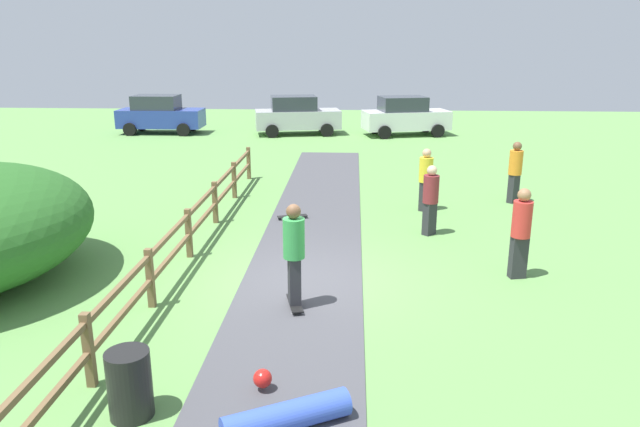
{
  "coord_description": "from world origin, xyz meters",
  "views": [
    {
      "loc": [
        0.98,
        -11.0,
        4.65
      ],
      "look_at": [
        0.28,
        1.44,
        1.0
      ],
      "focal_mm": 33.6,
      "sensor_mm": 36.0,
      "label": 1
    }
  ],
  "objects_px": {
    "trash_bin": "(130,384)",
    "bystander_yellow": "(426,177)",
    "skater_fallen": "(285,413)",
    "skateboard_loose": "(292,216)",
    "bystander_maroon": "(431,197)",
    "bystander_red": "(521,229)",
    "parked_car_blue": "(160,114)",
    "parked_car_silver": "(297,115)",
    "parked_car_white": "(405,116)",
    "bystander_orange": "(515,169)",
    "skater_riding": "(294,250)"
  },
  "relations": [
    {
      "from": "trash_bin",
      "to": "bystander_yellow",
      "type": "relative_size",
      "value": 0.51
    },
    {
      "from": "skater_fallen",
      "to": "skateboard_loose",
      "type": "relative_size",
      "value": 1.95
    },
    {
      "from": "bystander_maroon",
      "to": "bystander_red",
      "type": "bearing_deg",
      "value": -61.78
    },
    {
      "from": "trash_bin",
      "to": "bystander_maroon",
      "type": "distance_m",
      "value": 9.0
    },
    {
      "from": "trash_bin",
      "to": "bystander_maroon",
      "type": "height_order",
      "value": "bystander_maroon"
    },
    {
      "from": "bystander_maroon",
      "to": "skater_fallen",
      "type": "bearing_deg",
      "value": -109.0
    },
    {
      "from": "skateboard_loose",
      "to": "bystander_maroon",
      "type": "distance_m",
      "value": 3.76
    },
    {
      "from": "parked_car_blue",
      "to": "parked_car_silver",
      "type": "height_order",
      "value": "same"
    },
    {
      "from": "trash_bin",
      "to": "parked_car_blue",
      "type": "bearing_deg",
      "value": 106.68
    },
    {
      "from": "bystander_red",
      "to": "parked_car_white",
      "type": "bearing_deg",
      "value": 92.46
    },
    {
      "from": "bystander_orange",
      "to": "parked_car_white",
      "type": "distance_m",
      "value": 12.86
    },
    {
      "from": "trash_bin",
      "to": "skater_fallen",
      "type": "bearing_deg",
      "value": -3.91
    },
    {
      "from": "bystander_maroon",
      "to": "parked_car_silver",
      "type": "relative_size",
      "value": 0.39
    },
    {
      "from": "skater_fallen",
      "to": "bystander_maroon",
      "type": "height_order",
      "value": "bystander_maroon"
    },
    {
      "from": "parked_car_blue",
      "to": "skater_riding",
      "type": "bearing_deg",
      "value": -66.44
    },
    {
      "from": "bystander_yellow",
      "to": "bystander_maroon",
      "type": "distance_m",
      "value": 2.18
    },
    {
      "from": "parked_car_blue",
      "to": "skater_fallen",
      "type": "bearing_deg",
      "value": -69.1
    },
    {
      "from": "skater_riding",
      "to": "parked_car_blue",
      "type": "relative_size",
      "value": 0.45
    },
    {
      "from": "bystander_yellow",
      "to": "parked_car_silver",
      "type": "height_order",
      "value": "parked_car_silver"
    },
    {
      "from": "bystander_red",
      "to": "bystander_maroon",
      "type": "distance_m",
      "value": 3.06
    },
    {
      "from": "trash_bin",
      "to": "parked_car_silver",
      "type": "distance_m",
      "value": 23.53
    },
    {
      "from": "parked_car_white",
      "to": "bystander_maroon",
      "type": "bearing_deg",
      "value": -92.35
    },
    {
      "from": "trash_bin",
      "to": "bystander_orange",
      "type": "bearing_deg",
      "value": 55.34
    },
    {
      "from": "skateboard_loose",
      "to": "bystander_orange",
      "type": "distance_m",
      "value": 6.71
    },
    {
      "from": "skater_riding",
      "to": "parked_car_white",
      "type": "height_order",
      "value": "skater_riding"
    },
    {
      "from": "skater_fallen",
      "to": "parked_car_silver",
      "type": "bearing_deg",
      "value": 94.99
    },
    {
      "from": "skateboard_loose",
      "to": "parked_car_white",
      "type": "distance_m",
      "value": 15.36
    },
    {
      "from": "bystander_yellow",
      "to": "parked_car_blue",
      "type": "xyz_separation_m",
      "value": [
        -11.85,
        13.69,
        -0.01
      ]
    },
    {
      "from": "bystander_red",
      "to": "bystander_orange",
      "type": "height_order",
      "value": "bystander_red"
    },
    {
      "from": "skater_riding",
      "to": "trash_bin",
      "type": "bearing_deg",
      "value": -118.23
    },
    {
      "from": "skater_riding",
      "to": "parked_car_blue",
      "type": "height_order",
      "value": "skater_riding"
    },
    {
      "from": "parked_car_blue",
      "to": "trash_bin",
      "type": "bearing_deg",
      "value": -73.32
    },
    {
      "from": "bystander_maroon",
      "to": "parked_car_silver",
      "type": "bearing_deg",
      "value": 106.7
    },
    {
      "from": "skateboard_loose",
      "to": "parked_car_blue",
      "type": "distance_m",
      "value": 16.94
    },
    {
      "from": "skater_fallen",
      "to": "parked_car_white",
      "type": "xyz_separation_m",
      "value": [
        3.34,
        23.65,
        0.76
      ]
    },
    {
      "from": "parked_car_white",
      "to": "parked_car_blue",
      "type": "distance_m",
      "value": 12.37
    },
    {
      "from": "trash_bin",
      "to": "bystander_maroon",
      "type": "xyz_separation_m",
      "value": [
        4.67,
        7.67,
        0.51
      ]
    },
    {
      "from": "bystander_maroon",
      "to": "skateboard_loose",
      "type": "bearing_deg",
      "value": 162.86
    },
    {
      "from": "bystander_yellow",
      "to": "bystander_orange",
      "type": "height_order",
      "value": "bystander_orange"
    },
    {
      "from": "skater_riding",
      "to": "bystander_red",
      "type": "height_order",
      "value": "skater_riding"
    },
    {
      "from": "skater_fallen",
      "to": "parked_car_white",
      "type": "bearing_deg",
      "value": 81.96
    },
    {
      "from": "trash_bin",
      "to": "skater_fallen",
      "type": "xyz_separation_m",
      "value": [
        1.99,
        -0.14,
        -0.25
      ]
    },
    {
      "from": "skater_fallen",
      "to": "parked_car_white",
      "type": "relative_size",
      "value": 0.36
    },
    {
      "from": "bystander_yellow",
      "to": "bystander_orange",
      "type": "xyz_separation_m",
      "value": [
        2.7,
        1.0,
        0.03
      ]
    },
    {
      "from": "bystander_red",
      "to": "parked_car_white",
      "type": "height_order",
      "value": "parked_car_white"
    },
    {
      "from": "trash_bin",
      "to": "skater_riding",
      "type": "bearing_deg",
      "value": 61.77
    },
    {
      "from": "parked_car_white",
      "to": "parked_car_blue",
      "type": "height_order",
      "value": "same"
    },
    {
      "from": "bystander_red",
      "to": "bystander_maroon",
      "type": "bearing_deg",
      "value": 118.22
    },
    {
      "from": "skater_fallen",
      "to": "parked_car_white",
      "type": "distance_m",
      "value": 23.9
    },
    {
      "from": "bystander_orange",
      "to": "bystander_maroon",
      "type": "bearing_deg",
      "value": -131.69
    }
  ]
}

